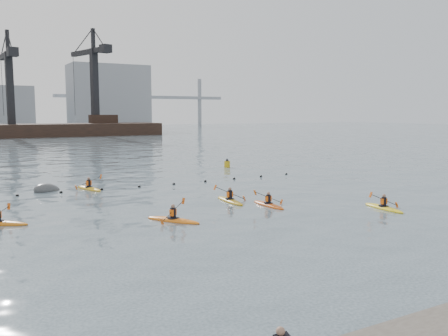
# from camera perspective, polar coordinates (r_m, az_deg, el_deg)

# --- Properties ---
(ground) EXTENTS (400.00, 400.00, 0.00)m
(ground) POSITION_cam_1_polar(r_m,az_deg,el_deg) (18.96, 10.09, -11.82)
(ground) COLOR #36474F
(ground) RESTS_ON ground
(float_line) EXTENTS (33.24, 0.73, 0.24)m
(float_line) POSITION_cam_1_polar(r_m,az_deg,el_deg) (38.45, -12.39, -2.35)
(float_line) COLOR black
(float_line) RESTS_ON ground
(barge_pier) EXTENTS (72.00, 19.30, 29.50)m
(barge_pier) POSITION_cam_1_polar(r_m,az_deg,el_deg) (124.39, -24.24, 4.27)
(barge_pier) COLOR black
(barge_pier) RESTS_ON ground
(skyline) EXTENTS (141.00, 28.00, 22.00)m
(skyline) POSITION_cam_1_polar(r_m,az_deg,el_deg) (164.70, -24.81, 7.26)
(skyline) COLOR gray
(skyline) RESTS_ON ground
(kayaker_0) EXTENTS (2.45, 3.20, 1.26)m
(kayaker_0) POSITION_cam_1_polar(r_m,az_deg,el_deg) (26.49, -6.14, -6.16)
(kayaker_0) COLOR orange
(kayaker_0) RESTS_ON ground
(kayaker_1) EXTENTS (2.30, 3.37, 1.27)m
(kayaker_1) POSITION_cam_1_polar(r_m,az_deg,el_deg) (31.26, 18.65, -4.49)
(kayaker_1) COLOR yellow
(kayaker_1) RESTS_ON ground
(kayaker_3) EXTENTS (2.42, 3.50, 1.36)m
(kayaker_3) POSITION_cam_1_polar(r_m,az_deg,el_deg) (31.96, 0.71, -3.88)
(kayaker_3) COLOR #C29416
(kayaker_3) RESTS_ON ground
(kayaker_4) EXTENTS (2.24, 3.24, 1.25)m
(kayaker_4) POSITION_cam_1_polar(r_m,az_deg,el_deg) (30.71, 5.36, -4.37)
(kayaker_4) COLOR #D25213
(kayaker_4) RESTS_ON ground
(kayaker_5) EXTENTS (2.26, 3.44, 1.20)m
(kayaker_5) POSITION_cam_1_polar(r_m,az_deg,el_deg) (38.54, -15.95, -2.32)
(kayaker_5) COLOR yellow
(kayaker_5) RESTS_ON ground
(mooring_buoy) EXTENTS (2.79, 2.34, 1.58)m
(mooring_buoy) POSITION_cam_1_polar(r_m,az_deg,el_deg) (38.79, -20.50, -2.58)
(mooring_buoy) COLOR #383B3D
(mooring_buoy) RESTS_ON ground
(nav_buoy) EXTENTS (0.63, 0.63, 1.16)m
(nav_buoy) POSITION_cam_1_polar(r_m,az_deg,el_deg) (51.70, 0.37, 0.47)
(nav_buoy) COLOR #CA9214
(nav_buoy) RESTS_ON ground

